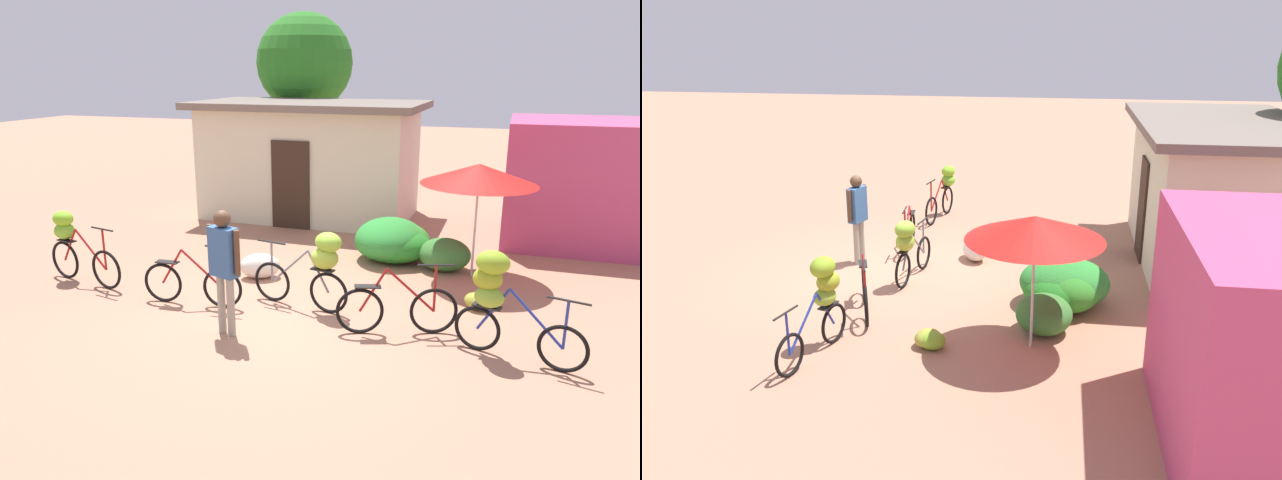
{
  "view_description": "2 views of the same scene",
  "coord_description": "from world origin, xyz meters",
  "views": [
    {
      "loc": [
        3.29,
        -7.29,
        3.56
      ],
      "look_at": [
        0.33,
        1.48,
        0.82
      ],
      "focal_mm": 32.87,
      "sensor_mm": 36.0,
      "label": 1
    },
    {
      "loc": [
        11.39,
        3.12,
        4.55
      ],
      "look_at": [
        0.75,
        1.53,
        0.94
      ],
      "focal_mm": 36.74,
      "sensor_mm": 36.0,
      "label": 2
    }
  ],
  "objects": [
    {
      "name": "banana_pile_on_ground",
      "position": [
        2.95,
        1.38,
        0.13
      ],
      "size": [
        0.58,
        0.6,
        0.26
      ],
      "color": "#77A828",
      "rests_on": "ground"
    },
    {
      "name": "bicycle_rightmost",
      "position": [
        3.22,
        -0.12,
        0.84
      ],
      "size": [
        1.62,
        0.56,
        1.39
      ],
      "color": "black",
      "rests_on": "ground"
    },
    {
      "name": "bicycle_leftmost",
      "position": [
        -3.78,
        0.43,
        0.71
      ],
      "size": [
        1.69,
        0.53,
        1.2
      ],
      "color": "black",
      "rests_on": "ground"
    },
    {
      "name": "building_low",
      "position": [
        -1.5,
        6.14,
        1.41
      ],
      "size": [
        5.4,
        3.13,
        2.78
      ],
      "color": "beige",
      "rests_on": "ground"
    },
    {
      "name": "hedge_bush_by_door",
      "position": [
        2.2,
        3.02,
        0.29
      ],
      "size": [
        0.94,
        0.87,
        0.59
      ],
      "primitive_type": "ellipsoid",
      "color": "#377731",
      "rests_on": "ground"
    },
    {
      "name": "hedge_bush_front_right",
      "position": [
        1.2,
        3.22,
        0.34
      ],
      "size": [
        1.46,
        1.2,
        0.68
      ],
      "primitive_type": "ellipsoid",
      "color": "#258327",
      "rests_on": "ground"
    },
    {
      "name": "ground_plane",
      "position": [
        0.0,
        0.0,
        0.0
      ],
      "size": [
        60.0,
        60.0,
        0.0
      ],
      "primitive_type": "plane",
      "color": "#AD775C"
    },
    {
      "name": "bicycle_center_loaded",
      "position": [
        0.6,
        0.53,
        0.76
      ],
      "size": [
        1.63,
        0.45,
        1.24
      ],
      "color": "black",
      "rests_on": "ground"
    },
    {
      "name": "person_vendor",
      "position": [
        -0.31,
        -0.67,
        1.09
      ],
      "size": [
        0.56,
        0.31,
        1.77
      ],
      "color": "gray",
      "rests_on": "ground"
    },
    {
      "name": "market_umbrella",
      "position": [
        2.7,
        2.84,
        1.82
      ],
      "size": [
        1.98,
        1.98,
        2.0
      ],
      "color": "beige",
      "rests_on": "ground"
    },
    {
      "name": "bicycle_near_pile",
      "position": [
        -1.29,
        0.1,
        0.35
      ],
      "size": [
        1.63,
        0.21,
        1.0
      ],
      "color": "black",
      "rests_on": "ground"
    },
    {
      "name": "produce_sack",
      "position": [
        -0.81,
        1.55,
        0.22
      ],
      "size": [
        0.82,
        0.69,
        0.44
      ],
      "primitive_type": "ellipsoid",
      "rotation": [
        0.0,
        0.0,
        0.42
      ],
      "color": "silver",
      "rests_on": "ground"
    },
    {
      "name": "hedge_bush_mid",
      "position": [
        1.28,
        3.4,
        0.36
      ],
      "size": [
        1.19,
        1.04,
        0.72
      ],
      "primitive_type": "ellipsoid",
      "color": "#308D2B",
      "rests_on": "ground"
    },
    {
      "name": "bicycle_by_shop",
      "position": [
        1.91,
        0.1,
        0.37
      ],
      "size": [
        1.61,
        0.59,
        1.02
      ],
      "color": "black",
      "rests_on": "ground"
    },
    {
      "name": "hedge_bush_front_left",
      "position": [
        1.12,
        3.32,
        0.4
      ],
      "size": [
        1.33,
        1.51,
        0.8
      ],
      "primitive_type": "ellipsoid",
      "color": "#2D8C34",
      "rests_on": "ground"
    }
  ]
}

